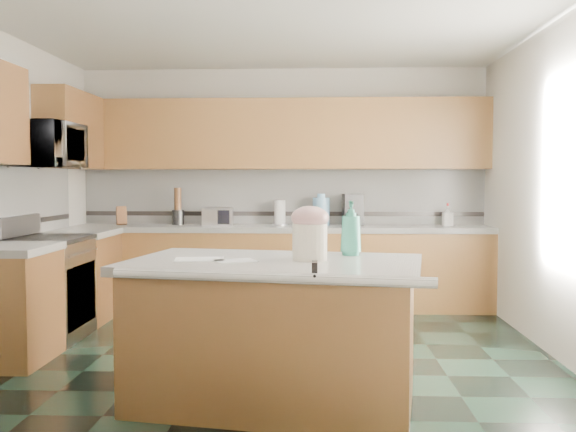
{
  "coord_description": "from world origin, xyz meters",
  "views": [
    {
      "loc": [
        0.39,
        -5.09,
        1.42
      ],
      "look_at": [
        0.15,
        0.35,
        1.12
      ],
      "focal_mm": 40.0,
      "sensor_mm": 36.0,
      "label": 1
    }
  ],
  "objects_px": {
    "treat_jar": "(310,242)",
    "toaster_oven": "(218,217)",
    "knife_block": "(121,216)",
    "island_top": "(274,265)",
    "island_base": "(274,336)",
    "soap_bottle_island": "(351,228)",
    "coffee_maker": "(353,210)"
  },
  "relations": [
    {
      "from": "treat_jar",
      "to": "toaster_oven",
      "type": "bearing_deg",
      "value": 117.18
    },
    {
      "from": "treat_jar",
      "to": "knife_block",
      "type": "relative_size",
      "value": 1.14
    },
    {
      "from": "knife_block",
      "to": "island_top",
      "type": "bearing_deg",
      "value": -81.01
    },
    {
      "from": "island_base",
      "to": "treat_jar",
      "type": "relative_size",
      "value": 7.43
    },
    {
      "from": "island_top",
      "to": "knife_block",
      "type": "distance_m",
      "value": 3.67
    },
    {
      "from": "soap_bottle_island",
      "to": "toaster_oven",
      "type": "bearing_deg",
      "value": 109.55
    },
    {
      "from": "soap_bottle_island",
      "to": "toaster_oven",
      "type": "relative_size",
      "value": 1.09
    },
    {
      "from": "island_top",
      "to": "knife_block",
      "type": "relative_size",
      "value": 8.97
    },
    {
      "from": "island_top",
      "to": "toaster_oven",
      "type": "relative_size",
      "value": 5.42
    },
    {
      "from": "island_base",
      "to": "knife_block",
      "type": "height_order",
      "value": "knife_block"
    },
    {
      "from": "island_top",
      "to": "treat_jar",
      "type": "relative_size",
      "value": 7.87
    },
    {
      "from": "island_base",
      "to": "toaster_oven",
      "type": "relative_size",
      "value": 5.12
    },
    {
      "from": "island_base",
      "to": "coffee_maker",
      "type": "xyz_separation_m",
      "value": [
        0.67,
        3.15,
        0.67
      ]
    },
    {
      "from": "toaster_oven",
      "to": "soap_bottle_island",
      "type": "bearing_deg",
      "value": -69.87
    },
    {
      "from": "island_base",
      "to": "toaster_oven",
      "type": "bearing_deg",
      "value": 114.85
    },
    {
      "from": "soap_bottle_island",
      "to": "knife_block",
      "type": "height_order",
      "value": "soap_bottle_island"
    },
    {
      "from": "island_top",
      "to": "treat_jar",
      "type": "height_order",
      "value": "treat_jar"
    },
    {
      "from": "knife_block",
      "to": "coffee_maker",
      "type": "bearing_deg",
      "value": -22.21
    },
    {
      "from": "treat_jar",
      "to": "knife_block",
      "type": "height_order",
      "value": "treat_jar"
    },
    {
      "from": "island_top",
      "to": "coffee_maker",
      "type": "relative_size",
      "value": 5.16
    },
    {
      "from": "treat_jar",
      "to": "soap_bottle_island",
      "type": "relative_size",
      "value": 0.63
    },
    {
      "from": "island_base",
      "to": "toaster_oven",
      "type": "height_order",
      "value": "toaster_oven"
    },
    {
      "from": "island_top",
      "to": "soap_bottle_island",
      "type": "distance_m",
      "value": 0.61
    },
    {
      "from": "island_base",
      "to": "knife_block",
      "type": "distance_m",
      "value": 3.72
    },
    {
      "from": "soap_bottle_island",
      "to": "toaster_oven",
      "type": "xyz_separation_m",
      "value": [
        -1.34,
        2.84,
        -0.09
      ]
    },
    {
      "from": "island_top",
      "to": "toaster_oven",
      "type": "height_order",
      "value": "toaster_oven"
    },
    {
      "from": "island_base",
      "to": "knife_block",
      "type": "relative_size",
      "value": 8.47
    },
    {
      "from": "island_base",
      "to": "toaster_oven",
      "type": "distance_m",
      "value": 3.28
    },
    {
      "from": "island_base",
      "to": "coffee_maker",
      "type": "distance_m",
      "value": 3.28
    },
    {
      "from": "knife_block",
      "to": "coffee_maker",
      "type": "height_order",
      "value": "coffee_maker"
    },
    {
      "from": "island_top",
      "to": "coffee_maker",
      "type": "distance_m",
      "value": 3.22
    },
    {
      "from": "treat_jar",
      "to": "island_top",
      "type": "bearing_deg",
      "value": -170.04
    }
  ]
}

